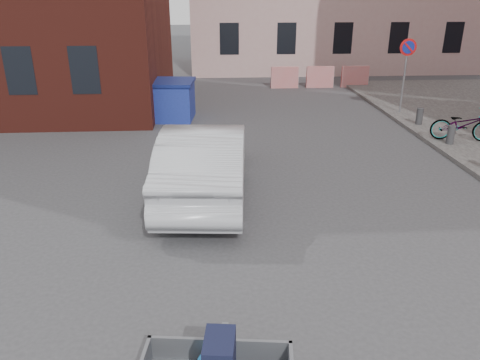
{
  "coord_description": "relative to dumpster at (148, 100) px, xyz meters",
  "views": [
    {
      "loc": [
        -1.05,
        -7.23,
        4.34
      ],
      "look_at": [
        -0.54,
        0.73,
        1.1
      ],
      "focal_mm": 35.0,
      "sensor_mm": 36.0,
      "label": 1
    }
  ],
  "objects": [
    {
      "name": "ground",
      "position": [
        3.29,
        -9.6,
        -0.7
      ],
      "size": [
        120.0,
        120.0,
        0.0
      ],
      "primitive_type": "plane",
      "color": "#38383A",
      "rests_on": "ground"
    },
    {
      "name": "no_parking_sign",
      "position": [
        9.29,
        -0.11,
        1.32
      ],
      "size": [
        0.6,
        0.09,
        2.65
      ],
      "color": "gray",
      "rests_on": "sidewalk"
    },
    {
      "name": "barriers",
      "position": [
        7.49,
        5.4,
        -0.2
      ],
      "size": [
        4.7,
        0.18,
        1.0
      ],
      "color": "red",
      "rests_on": "ground"
    },
    {
      "name": "dumpster",
      "position": [
        0.0,
        0.0,
        0.0
      ],
      "size": [
        3.43,
        1.98,
        1.38
      ],
      "rotation": [
        0.0,
        0.0,
        -0.09
      ],
      "color": "#2235A4",
      "rests_on": "ground"
    },
    {
      "name": "silver_car",
      "position": [
        2.09,
        -6.96,
        0.13
      ],
      "size": [
        2.12,
        5.14,
        1.65
      ],
      "primitive_type": "imported",
      "rotation": [
        0.0,
        0.0,
        3.07
      ],
      "color": "silver",
      "rests_on": "ground"
    },
    {
      "name": "bicycle",
      "position": [
        9.78,
        -3.67,
        -0.1
      ],
      "size": [
        1.93,
        1.04,
        0.96
      ],
      "primitive_type": "imported",
      "rotation": [
        0.0,
        0.0,
        1.34
      ],
      "color": "black",
      "rests_on": "sidewalk"
    }
  ]
}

